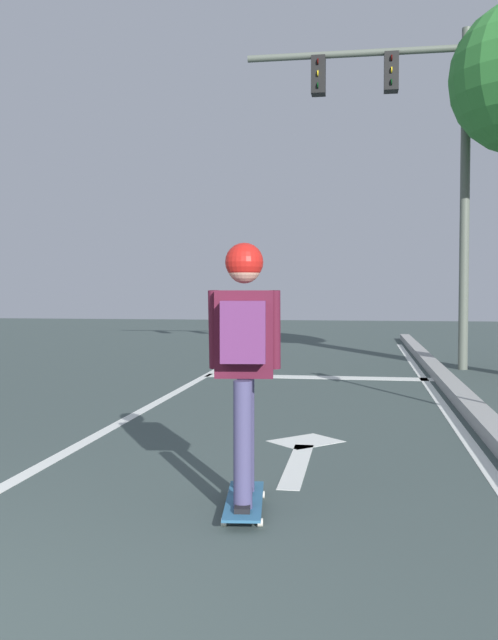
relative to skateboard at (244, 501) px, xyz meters
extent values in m
cube|color=white|center=(-1.71, 3.61, -0.06)|extent=(0.12, 20.00, 0.01)
cube|color=white|center=(1.64, 3.61, -0.06)|extent=(0.12, 20.00, 0.01)
cube|color=white|center=(0.04, 6.66, -0.06)|extent=(3.49, 0.40, 0.01)
cube|color=white|center=(0.21, 1.18, -0.06)|extent=(0.16, 1.40, 0.01)
cube|color=white|center=(0.21, 2.03, -0.06)|extent=(0.71, 0.71, 0.01)
cube|color=#9C9C99|center=(1.89, 3.61, 0.01)|extent=(0.24, 24.00, 0.14)
cube|color=#2B6188|center=(0.00, 0.00, 0.00)|extent=(0.31, 0.82, 0.02)
cube|color=#B2B2B7|center=(-0.03, 0.27, -0.01)|extent=(0.18, 0.07, 0.01)
cylinder|color=silver|center=(-0.13, 0.26, -0.04)|extent=(0.04, 0.05, 0.05)
cylinder|color=silver|center=(0.07, 0.28, -0.04)|extent=(0.04, 0.05, 0.05)
cube|color=#B2B2B7|center=(0.03, -0.27, -0.01)|extent=(0.18, 0.07, 0.01)
cylinder|color=silver|center=(-0.07, -0.28, -0.04)|extent=(0.04, 0.05, 0.05)
cylinder|color=silver|center=(0.13, -0.26, -0.04)|extent=(0.04, 0.05, 0.05)
cylinder|color=#46436C|center=(-0.02, 0.17, 0.38)|extent=(0.11, 0.11, 0.74)
cube|color=black|center=(-0.02, 0.17, 0.03)|extent=(0.12, 0.25, 0.03)
cylinder|color=#46436C|center=(0.02, -0.17, 0.38)|extent=(0.11, 0.11, 0.74)
cube|color=black|center=(0.02, -0.17, 0.03)|extent=(0.12, 0.25, 0.03)
cube|color=#531529|center=(0.00, 0.00, 1.01)|extent=(0.37, 0.22, 0.52)
cylinder|color=#531529|center=(-0.18, 0.01, 1.04)|extent=(0.07, 0.11, 0.48)
cylinder|color=#531529|center=(0.18, 0.05, 1.04)|extent=(0.07, 0.09, 0.48)
sphere|color=tan|center=(0.00, 0.00, 1.42)|extent=(0.20, 0.20, 0.20)
sphere|color=red|center=(0.00, 0.00, 1.44)|extent=(0.23, 0.23, 0.23)
cube|color=#602B60|center=(0.02, -0.14, 1.03)|extent=(0.27, 0.17, 0.36)
cylinder|color=#596156|center=(2.41, 8.16, 2.79)|extent=(0.16, 0.16, 5.71)
cylinder|color=#596156|center=(0.56, 8.16, 5.32)|extent=(3.69, 0.12, 0.12)
cube|color=black|center=(1.17, 8.16, 4.97)|extent=(0.24, 0.28, 0.64)
cylinder|color=#3A0605|center=(1.17, 8.01, 5.17)|extent=(0.02, 0.10, 0.10)
cylinder|color=yellow|center=(1.17, 8.01, 4.97)|extent=(0.02, 0.10, 0.10)
cylinder|color=black|center=(1.17, 8.01, 4.77)|extent=(0.02, 0.10, 0.10)
cube|color=black|center=(-0.06, 8.16, 4.97)|extent=(0.24, 0.28, 0.64)
cylinder|color=#3A0605|center=(-0.06, 8.01, 5.17)|extent=(0.02, 0.10, 0.10)
cylinder|color=yellow|center=(-0.06, 8.01, 4.97)|extent=(0.02, 0.10, 0.10)
cylinder|color=black|center=(-0.06, 8.01, 4.77)|extent=(0.02, 0.10, 0.10)
camera|label=1|loc=(0.69, -4.14, 1.27)|focal=39.49mm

